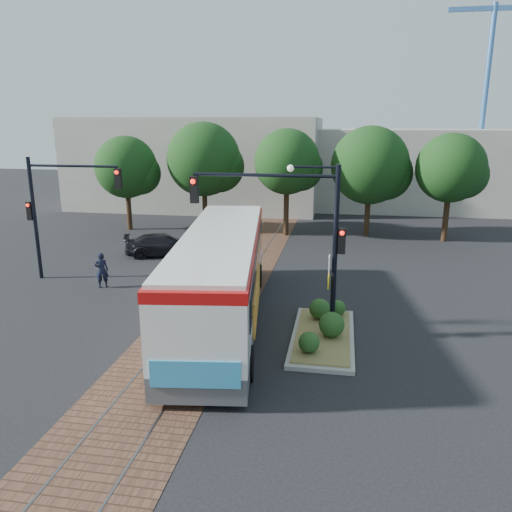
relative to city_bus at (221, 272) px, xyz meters
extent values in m
plane|color=black|center=(-0.78, -0.20, -1.97)|extent=(120.00, 120.00, 0.00)
cube|color=brown|center=(-0.78, 3.80, -1.96)|extent=(3.60, 40.00, 0.01)
cube|color=slate|center=(-1.53, 3.80, -1.95)|extent=(0.06, 40.00, 0.01)
cube|color=slate|center=(-0.03, 3.80, -1.95)|extent=(0.06, 40.00, 0.01)
cylinder|color=#382314|center=(-10.78, 15.80, -0.54)|extent=(0.36, 0.36, 2.86)
sphere|color=#183510|center=(-10.78, 15.80, 2.54)|extent=(4.40, 4.40, 4.40)
cylinder|color=#382314|center=(-5.28, 16.60, -0.41)|extent=(0.36, 0.36, 3.12)
sphere|color=#183510|center=(-5.28, 16.60, 3.11)|extent=(5.20, 5.20, 5.20)
cylinder|color=#382314|center=(0.72, 15.80, -0.27)|extent=(0.36, 0.36, 3.39)
sphere|color=#183510|center=(0.72, 15.80, 3.07)|extent=(4.40, 4.40, 4.40)
cylinder|color=#382314|center=(6.22, 16.60, -0.54)|extent=(0.36, 0.36, 2.86)
sphere|color=#183510|center=(6.22, 16.60, 2.84)|extent=(5.20, 5.20, 5.20)
cylinder|color=#382314|center=(11.22, 15.80, -0.41)|extent=(0.36, 0.36, 3.12)
sphere|color=#183510|center=(11.22, 15.80, 2.81)|extent=(4.40, 4.40, 4.40)
cube|color=#ADA899|center=(-8.78, 27.80, 2.03)|extent=(22.00, 12.00, 8.00)
cube|color=#ADA899|center=(11.22, 29.80, 1.53)|extent=(18.00, 10.00, 7.00)
cylinder|color=#3F72B2|center=(17.22, 33.80, 7.03)|extent=(0.50, 0.50, 18.00)
cube|color=#3F72B2|center=(17.22, 33.80, 15.53)|extent=(8.00, 0.40, 0.40)
cube|color=#49494C|center=(0.00, -0.05, -1.37)|extent=(4.48, 13.41, 0.77)
cube|color=white|center=(0.00, -0.05, 0.06)|extent=(4.50, 13.41, 2.08)
cube|color=black|center=(-0.04, 0.28, 0.39)|extent=(4.39, 12.12, 0.99)
cube|color=#B20E0D|center=(0.00, -0.05, 1.27)|extent=(4.54, 13.42, 0.33)
cube|color=white|center=(0.00, -0.05, 1.49)|extent=(4.35, 12.97, 0.15)
cube|color=black|center=(0.86, -6.41, 0.50)|extent=(1.76, 0.37, 0.99)
cube|color=#2F8BBD|center=(0.89, -6.59, -0.82)|extent=(2.40, 0.39, 0.77)
cube|color=orange|center=(1.56, -0.95, -0.60)|extent=(0.73, 4.90, 1.21)
cylinder|color=black|center=(-0.62, -4.89, -1.42)|extent=(0.53, 1.14, 1.10)
cylinder|color=black|center=(1.88, -4.55, -1.42)|extent=(0.53, 1.14, 1.10)
cylinder|color=black|center=(-1.80, 3.91, -1.42)|extent=(0.53, 1.14, 1.10)
cylinder|color=black|center=(0.70, 4.25, -1.42)|extent=(0.53, 1.14, 1.10)
cube|color=gray|center=(4.02, -1.20, -1.89)|extent=(2.20, 5.20, 0.15)
cube|color=olive|center=(4.02, -1.20, -1.78)|extent=(1.90, 4.80, 0.08)
sphere|color=#1E4719|center=(3.62, -2.80, -1.39)|extent=(0.70, 0.70, 0.70)
sphere|color=#1E4719|center=(4.32, -1.40, -1.29)|extent=(0.90, 0.90, 0.90)
sphere|color=#1E4719|center=(3.82, 0.20, -1.34)|extent=(0.80, 0.80, 0.80)
sphere|color=#1E4719|center=(4.52, 0.70, -1.44)|extent=(0.60, 0.60, 0.60)
cylinder|color=black|center=(4.32, -1.00, 1.25)|extent=(0.18, 0.18, 6.00)
cylinder|color=black|center=(1.82, -1.00, 3.85)|extent=(5.00, 0.12, 0.12)
cube|color=black|center=(-0.68, -1.00, 3.30)|extent=(0.28, 0.22, 0.95)
sphere|color=#FF190C|center=(-0.68, -1.14, 3.60)|extent=(0.18, 0.18, 0.18)
cube|color=black|center=(4.54, -1.00, 1.65)|extent=(0.26, 0.20, 0.90)
sphere|color=#FF190C|center=(4.54, -1.13, 1.95)|extent=(0.16, 0.16, 0.16)
cube|color=white|center=(4.14, -1.12, 0.85)|extent=(0.04, 0.45, 0.55)
cube|color=yellow|center=(4.14, -1.12, 0.20)|extent=(0.04, 0.45, 0.45)
cylinder|color=black|center=(3.52, -1.00, 4.15)|extent=(1.60, 0.08, 0.08)
sphere|color=silver|center=(2.72, -1.00, 4.10)|extent=(0.24, 0.24, 0.24)
cylinder|color=black|center=(-10.28, 3.80, 1.03)|extent=(0.18, 0.18, 6.00)
cylinder|color=black|center=(-8.03, 3.80, 3.63)|extent=(4.50, 0.12, 0.12)
cube|color=black|center=(-5.78, 3.80, 3.08)|extent=(0.28, 0.22, 0.95)
sphere|color=#FF190C|center=(-5.78, 3.66, 3.38)|extent=(0.18, 0.18, 0.18)
cube|color=black|center=(-10.50, 3.80, 1.43)|extent=(0.26, 0.20, 0.90)
sphere|color=#FF190C|center=(-10.50, 3.67, 1.73)|extent=(0.16, 0.16, 0.16)
imported|color=black|center=(-6.53, 2.93, -1.12)|extent=(0.73, 0.64, 1.69)
imported|color=black|center=(-5.79, 9.12, -1.33)|extent=(4.74, 3.23, 1.28)
camera|label=1|loc=(4.49, -17.98, 5.57)|focal=35.00mm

